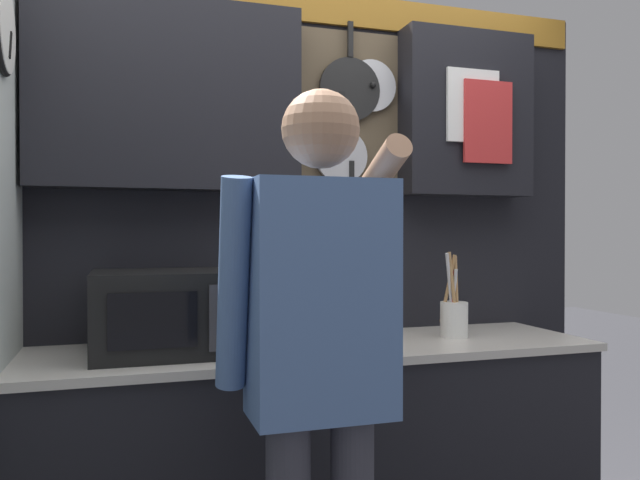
% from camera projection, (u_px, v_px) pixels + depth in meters
% --- Properties ---
extents(base_cabinet_counter, '(2.13, 0.61, 0.91)m').
position_uv_depth(base_cabinet_counter, '(320.00, 466.00, 2.36)').
color(base_cabinet_counter, black).
rests_on(base_cabinet_counter, ground_plane).
extents(back_wall_unit, '(2.70, 0.23, 2.36)m').
position_uv_depth(back_wall_unit, '(297.00, 197.00, 2.60)').
color(back_wall_unit, black).
rests_on(back_wall_unit, ground_plane).
extents(microwave, '(0.50, 0.40, 0.29)m').
position_uv_depth(microwave, '(167.00, 312.00, 2.18)').
color(microwave, black).
rests_on(microwave, base_cabinet_counter).
extents(knife_block, '(0.13, 0.16, 0.29)m').
position_uv_depth(knife_block, '(351.00, 315.00, 2.39)').
color(knife_block, brown).
rests_on(knife_block, base_cabinet_counter).
extents(utensil_crock, '(0.11, 0.11, 0.35)m').
position_uv_depth(utensil_crock, '(454.00, 315.00, 2.53)').
color(utensil_crock, white).
rests_on(utensil_crock, base_cabinet_counter).
extents(person, '(0.54, 0.63, 1.72)m').
position_uv_depth(person, '(319.00, 347.00, 1.68)').
color(person, '#383842').
rests_on(person, ground_plane).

